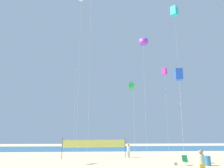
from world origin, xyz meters
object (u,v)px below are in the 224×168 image
(trash_barrel, at_px, (207,161))
(kite_green_delta, at_px, (133,86))
(beachgoer_sage_shirt, at_px, (202,162))
(kite_cyan_box, at_px, (174,11))
(kite_magenta_box, at_px, (164,72))
(kite_violet_delta, at_px, (143,41))
(kite_cyan_diamond, at_px, (76,74))
(kite_blue_box, at_px, (179,74))
(volleyball_net, at_px, (95,144))
(kite_white_diamond, at_px, (81,6))
(folding_beach_chair, at_px, (185,160))
(beachgoer_white_shirt, at_px, (129,150))
(beach_handbag, at_px, (176,164))

(trash_barrel, xyz_separation_m, kite_green_delta, (-6.33, 2.57, 7.55))
(beachgoer_sage_shirt, height_order, kite_cyan_box, kite_cyan_box)
(kite_green_delta, relative_size, kite_magenta_box, 0.62)
(kite_violet_delta, bearing_deg, kite_green_delta, -114.74)
(kite_magenta_box, bearing_deg, kite_green_delta, -121.97)
(kite_violet_delta, bearing_deg, kite_cyan_diamond, 155.27)
(kite_blue_box, bearing_deg, volleyball_net, 176.41)
(volleyball_net, bearing_deg, kite_magenta_box, 31.98)
(beachgoer_sage_shirt, height_order, kite_blue_box, kite_blue_box)
(beachgoer_sage_shirt, bearing_deg, kite_white_diamond, 97.84)
(kite_magenta_box, height_order, kite_violet_delta, kite_violet_delta)
(volleyball_net, xyz_separation_m, kite_white_diamond, (-2.18, -0.47, 18.38))
(kite_white_diamond, bearing_deg, folding_beach_chair, -31.27)
(beachgoer_white_shirt, xyz_separation_m, kite_white_diamond, (-6.53, -1.57, 19.13))
(kite_white_diamond, bearing_deg, kite_green_delta, -35.27)
(kite_cyan_diamond, bearing_deg, kite_magenta_box, 8.73)
(beach_handbag, bearing_deg, folding_beach_chair, -0.02)
(trash_barrel, bearing_deg, kite_green_delta, 157.89)
(kite_magenta_box, bearing_deg, kite_blue_box, -95.25)
(beach_handbag, height_order, kite_magenta_box, kite_magenta_box)
(folding_beach_chair, bearing_deg, kite_cyan_box, 103.75)
(beach_handbag, bearing_deg, kite_cyan_box, 64.12)
(beachgoer_white_shirt, xyz_separation_m, kite_cyan_diamond, (-7.33, 3.90, 10.99))
(beachgoer_sage_shirt, xyz_separation_m, beach_handbag, (0.26, 5.89, -0.82))
(kite_blue_box, bearing_deg, beachgoer_white_shirt, 164.73)
(beachgoer_sage_shirt, distance_m, volleyball_net, 14.75)
(folding_beach_chair, xyz_separation_m, kite_violet_delta, (-1.91, 7.55, 15.17))
(volleyball_net, bearing_deg, kite_blue_box, -3.59)
(kite_cyan_diamond, bearing_deg, beachgoer_sage_shirt, -60.12)
(folding_beach_chair, height_order, kite_magenta_box, kite_magenta_box)
(kite_cyan_diamond, xyz_separation_m, kite_white_diamond, (0.81, -5.48, 8.14))
(beach_handbag, distance_m, kite_cyan_box, 24.38)
(kite_green_delta, bearing_deg, folding_beach_chair, -25.03)
(beach_handbag, bearing_deg, beachgoer_white_shirt, 111.50)
(beachgoer_white_shirt, relative_size, kite_white_diamond, 0.08)
(volleyball_net, height_order, kite_violet_delta, kite_violet_delta)
(folding_beach_chair, relative_size, volleyball_net, 0.11)
(kite_violet_delta, xyz_separation_m, kite_cyan_box, (5.72, 2.30, 6.27))
(kite_magenta_box, xyz_separation_m, kite_cyan_diamond, (-14.60, -2.24, -1.33))
(beachgoer_sage_shirt, xyz_separation_m, folding_beach_chair, (1.22, 5.89, -0.48))
(beachgoer_sage_shirt, bearing_deg, kite_cyan_box, 42.73)
(beach_handbag, xyz_separation_m, kite_violet_delta, (-0.95, 7.55, 15.51))
(trash_barrel, relative_size, volleyball_net, 0.11)
(folding_beach_chair, relative_size, kite_blue_box, 0.08)
(kite_violet_delta, xyz_separation_m, kite_cyan_diamond, (-9.56, 4.40, -3.77))
(kite_violet_delta, distance_m, kite_cyan_diamond, 11.18)
(beachgoer_sage_shirt, bearing_deg, kite_blue_box, 43.86)
(kite_cyan_diamond, relative_size, kite_blue_box, 1.14)
(kite_green_delta, distance_m, kite_cyan_diamond, 12.74)
(kite_green_delta, bearing_deg, kite_magenta_box, 58.03)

